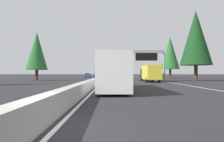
# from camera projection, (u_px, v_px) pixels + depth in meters

# --- Properties ---
(ground_plane) EXTENTS (320.00, 320.00, 0.00)m
(ground_plane) POSITION_uv_depth(u_px,v_px,m) (106.00, 78.00, 65.87)
(ground_plane) COLOR #262628
(median_barrier) EXTENTS (180.00, 0.56, 0.90)m
(median_barrier) POSITION_uv_depth(u_px,v_px,m) (107.00, 76.00, 85.87)
(median_barrier) COLOR #ADAAA3
(median_barrier) RESTS_ON ground
(shoulder_stripe_right) EXTENTS (160.00, 0.16, 0.01)m
(shoulder_stripe_right) POSITION_uv_depth(u_px,v_px,m) (137.00, 77.00, 75.90)
(shoulder_stripe_right) COLOR silver
(shoulder_stripe_right) RESTS_ON ground
(shoulder_stripe_median) EXTENTS (160.00, 0.16, 0.01)m
(shoulder_stripe_median) POSITION_uv_depth(u_px,v_px,m) (107.00, 77.00, 75.87)
(shoulder_stripe_median) COLOR silver
(shoulder_stripe_median) RESTS_ON ground
(sign_gantry_overhead) EXTENTS (0.50, 12.68, 5.96)m
(sign_gantry_overhead) POSITION_uv_depth(u_px,v_px,m) (133.00, 57.00, 38.47)
(sign_gantry_overhead) COLOR gray
(sign_gantry_overhead) RESTS_ON ground
(bus_near_center) EXTENTS (11.50, 2.55, 3.10)m
(bus_near_center) POSITION_uv_depth(u_px,v_px,m) (113.00, 72.00, 18.74)
(bus_near_center) COLOR white
(bus_near_center) RESTS_ON ground
(box_truck_far_center) EXTENTS (8.50, 2.40, 2.95)m
(box_truck_far_center) POSITION_uv_depth(u_px,v_px,m) (150.00, 73.00, 36.54)
(box_truck_far_center) COLOR gold
(box_truck_far_center) RESTS_ON ground
(pickup_near_right) EXTENTS (5.60, 2.00, 1.86)m
(pickup_near_right) POSITION_uv_depth(u_px,v_px,m) (122.00, 75.00, 60.97)
(pickup_near_right) COLOR maroon
(pickup_near_right) RESTS_ON ground
(sedan_mid_right) EXTENTS (4.40, 1.80, 1.47)m
(sedan_mid_right) POSITION_uv_depth(u_px,v_px,m) (118.00, 75.00, 110.39)
(sedan_mid_right) COLOR slate
(sedan_mid_right) RESTS_ON ground
(minivan_far_right) EXTENTS (5.00, 1.95, 1.69)m
(minivan_far_right) POSITION_uv_depth(u_px,v_px,m) (112.00, 76.00, 37.97)
(minivan_far_right) COLOR #AD931E
(minivan_far_right) RESTS_ON ground
(sedan_mid_left) EXTENTS (4.40, 1.80, 1.47)m
(sedan_mid_left) POSITION_uv_depth(u_px,v_px,m) (117.00, 74.00, 135.30)
(sedan_mid_left) COLOR white
(sedan_mid_left) RESTS_ON ground
(sedan_mid_center) EXTENTS (4.40, 1.80, 1.47)m
(sedan_mid_center) POSITION_uv_depth(u_px,v_px,m) (112.00, 74.00, 128.37)
(sedan_mid_center) COLOR #AD931E
(sedan_mid_center) RESTS_ON ground
(bus_distant_b) EXTENTS (11.50, 2.55, 3.10)m
(bus_distant_b) POSITION_uv_depth(u_px,v_px,m) (118.00, 73.00, 99.12)
(bus_distant_b) COLOR #1E4793
(bus_distant_b) RESTS_ON ground
(oncoming_near) EXTENTS (5.60, 2.00, 1.86)m
(oncoming_near) POSITION_uv_depth(u_px,v_px,m) (97.00, 75.00, 66.89)
(oncoming_near) COLOR #1E4793
(oncoming_near) RESTS_ON ground
(oncoming_far) EXTENTS (4.40, 1.80, 1.47)m
(oncoming_far) POSITION_uv_depth(u_px,v_px,m) (88.00, 75.00, 70.97)
(oncoming_far) COLOR #1E4793
(oncoming_far) RESTS_ON ground
(conifer_right_near) EXTENTS (6.43, 6.43, 14.62)m
(conifer_right_near) POSITION_uv_depth(u_px,v_px,m) (196.00, 38.00, 41.33)
(conifer_right_near) COLOR #4C3823
(conifer_right_near) RESTS_ON ground
(conifer_right_mid) EXTENTS (5.57, 5.57, 12.67)m
(conifer_right_mid) POSITION_uv_depth(u_px,v_px,m) (170.00, 53.00, 61.25)
(conifer_right_mid) COLOR #4C3823
(conifer_right_mid) RESTS_ON ground
(conifer_left_near) EXTENTS (4.51, 4.51, 10.25)m
(conifer_left_near) POSITION_uv_depth(u_px,v_px,m) (37.00, 51.00, 42.35)
(conifer_left_near) COLOR #4C3823
(conifer_left_near) RESTS_ON ground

